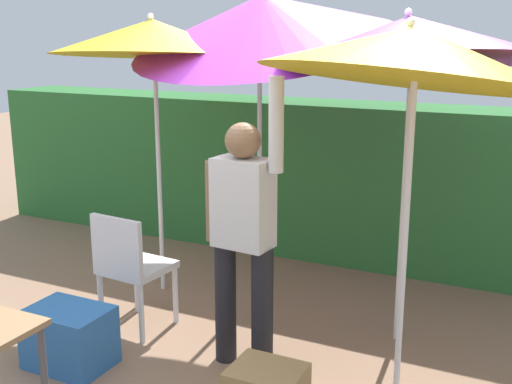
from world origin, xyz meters
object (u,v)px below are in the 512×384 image
umbrella_rainbow (410,40)px  chair_plastic (130,264)px  person_vendor (243,229)px  umbrella_navy (153,38)px  umbrella_orange (412,54)px  umbrella_yellow (265,20)px  cooler_box (70,337)px

umbrella_rainbow → chair_plastic: umbrella_rainbow is taller
person_vendor → chair_plastic: size_ratio=2.11×
umbrella_navy → person_vendor: bearing=-34.6°
umbrella_orange → umbrella_yellow: size_ratio=0.87×
umbrella_yellow → cooler_box: size_ratio=5.05×
umbrella_navy → chair_plastic: bearing=-71.1°
umbrella_navy → person_vendor: (1.21, -0.84, -1.14)m
person_vendor → umbrella_navy: bearing=145.4°
umbrella_yellow → cooler_box: umbrella_yellow is taller
umbrella_rainbow → chair_plastic: 2.45m
umbrella_rainbow → cooler_box: 2.91m
umbrella_yellow → person_vendor: (0.39, -1.12, -1.28)m
umbrella_rainbow → umbrella_yellow: size_ratio=0.90×
umbrella_rainbow → cooler_box: bearing=-144.4°
chair_plastic → cooler_box: (-0.06, -0.60, -0.31)m
umbrella_navy → chair_plastic: umbrella_navy is taller
umbrella_orange → chair_plastic: bearing=177.2°
person_vendor → cooler_box: bearing=-153.4°
person_vendor → umbrella_yellow: bearing=109.1°
chair_plastic → person_vendor: bearing=-5.3°
umbrella_orange → chair_plastic: 2.46m
umbrella_rainbow → umbrella_navy: bearing=178.5°
umbrella_navy → cooler_box: size_ratio=4.36×
umbrella_navy → cooler_box: (0.20, -1.34, -1.88)m
umbrella_rainbow → chair_plastic: bearing=-158.3°
chair_plastic → cooler_box: chair_plastic is taller
umbrella_orange → umbrella_yellow: (-1.38, 1.13, 0.20)m
umbrella_orange → cooler_box: size_ratio=4.41×
person_vendor → cooler_box: person_vendor is taller
umbrella_orange → person_vendor: (-0.99, 0.00, -1.08)m
umbrella_rainbow → umbrella_orange: bearing=-76.1°
chair_plastic → cooler_box: bearing=-95.4°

